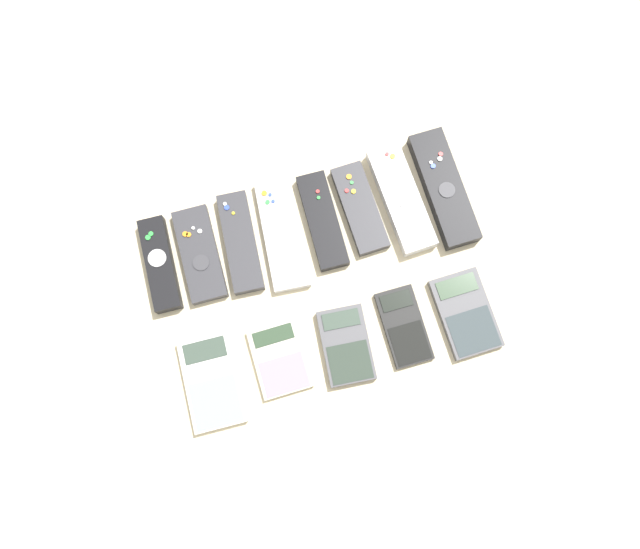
{
  "coord_description": "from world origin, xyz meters",
  "views": [
    {
      "loc": [
        -0.06,
        -0.18,
        0.98
      ],
      "look_at": [
        0.0,
        0.03,
        0.01
      ],
      "focal_mm": 35.0,
      "sensor_mm": 36.0,
      "label": 1
    }
  ],
  "objects_px": {
    "remote_0": "(160,264)",
    "calculator_3": "(404,326)",
    "remote_5": "(360,208)",
    "calculator_4": "(466,313)",
    "remote_2": "(240,242)",
    "remote_7": "(444,188)",
    "calculator_1": "(280,359)",
    "remote_1": "(200,254)",
    "calculator_0": "(212,381)",
    "remote_3": "(282,234)",
    "remote_6": "(401,199)",
    "remote_4": "(322,221)",
    "calculator_2": "(346,345)"
  },
  "relations": [
    {
      "from": "remote_4",
      "to": "calculator_4",
      "type": "distance_m",
      "value": 0.27
    },
    {
      "from": "calculator_1",
      "to": "remote_2",
      "type": "bearing_deg",
      "value": 92.94
    },
    {
      "from": "remote_0",
      "to": "calculator_3",
      "type": "height_order",
      "value": "remote_0"
    },
    {
      "from": "remote_0",
      "to": "calculator_3",
      "type": "distance_m",
      "value": 0.4
    },
    {
      "from": "remote_5",
      "to": "remote_7",
      "type": "xyz_separation_m",
      "value": [
        0.14,
        -0.0,
        0.0
      ]
    },
    {
      "from": "remote_0",
      "to": "remote_2",
      "type": "bearing_deg",
      "value": 1.93
    },
    {
      "from": "remote_2",
      "to": "remote_1",
      "type": "bearing_deg",
      "value": -175.32
    },
    {
      "from": "remote_0",
      "to": "calculator_1",
      "type": "relative_size",
      "value": 1.37
    },
    {
      "from": "calculator_4",
      "to": "remote_1",
      "type": "bearing_deg",
      "value": 149.94
    },
    {
      "from": "remote_1",
      "to": "remote_2",
      "type": "relative_size",
      "value": 0.92
    },
    {
      "from": "remote_4",
      "to": "calculator_3",
      "type": "xyz_separation_m",
      "value": [
        0.08,
        -0.2,
        -0.0
      ]
    },
    {
      "from": "remote_3",
      "to": "remote_2",
      "type": "bearing_deg",
      "value": -178.98
    },
    {
      "from": "remote_6",
      "to": "calculator_2",
      "type": "xyz_separation_m",
      "value": [
        -0.15,
        -0.21,
        -0.0
      ]
    },
    {
      "from": "remote_3",
      "to": "calculator_3",
      "type": "height_order",
      "value": "remote_3"
    },
    {
      "from": "calculator_0",
      "to": "calculator_1",
      "type": "height_order",
      "value": "calculator_0"
    },
    {
      "from": "remote_5",
      "to": "calculator_4",
      "type": "bearing_deg",
      "value": -64.66
    },
    {
      "from": "remote_7",
      "to": "remote_3",
      "type": "bearing_deg",
      "value": 179.03
    },
    {
      "from": "calculator_0",
      "to": "calculator_2",
      "type": "distance_m",
      "value": 0.21
    },
    {
      "from": "remote_5",
      "to": "calculator_2",
      "type": "distance_m",
      "value": 0.23
    },
    {
      "from": "calculator_0",
      "to": "calculator_4",
      "type": "relative_size",
      "value": 1.08
    },
    {
      "from": "remote_2",
      "to": "calculator_1",
      "type": "xyz_separation_m",
      "value": [
        0.01,
        -0.2,
        -0.0
      ]
    },
    {
      "from": "remote_3",
      "to": "remote_6",
      "type": "xyz_separation_m",
      "value": [
        0.2,
        0.01,
        0.0
      ]
    },
    {
      "from": "remote_7",
      "to": "calculator_4",
      "type": "distance_m",
      "value": 0.21
    },
    {
      "from": "remote_0",
      "to": "calculator_3",
      "type": "relative_size",
      "value": 1.24
    },
    {
      "from": "remote_2",
      "to": "remote_4",
      "type": "distance_m",
      "value": 0.14
    },
    {
      "from": "remote_3",
      "to": "calculator_0",
      "type": "relative_size",
      "value": 1.31
    },
    {
      "from": "remote_4",
      "to": "calculator_0",
      "type": "height_order",
      "value": "remote_4"
    },
    {
      "from": "remote_6",
      "to": "calculator_0",
      "type": "distance_m",
      "value": 0.42
    },
    {
      "from": "calculator_2",
      "to": "calculator_4",
      "type": "relative_size",
      "value": 0.92
    },
    {
      "from": "calculator_0",
      "to": "remote_6",
      "type": "bearing_deg",
      "value": 30.33
    },
    {
      "from": "remote_0",
      "to": "calculator_0",
      "type": "distance_m",
      "value": 0.21
    },
    {
      "from": "remote_7",
      "to": "remote_6",
      "type": "bearing_deg",
      "value": 177.09
    },
    {
      "from": "remote_2",
      "to": "calculator_0",
      "type": "xyz_separation_m",
      "value": [
        -0.1,
        -0.2,
        -0.0
      ]
    },
    {
      "from": "remote_6",
      "to": "calculator_4",
      "type": "relative_size",
      "value": 1.4
    },
    {
      "from": "remote_4",
      "to": "calculator_0",
      "type": "bearing_deg",
      "value": -138.45
    },
    {
      "from": "remote_3",
      "to": "remote_5",
      "type": "bearing_deg",
      "value": 7.44
    },
    {
      "from": "remote_1",
      "to": "calculator_3",
      "type": "relative_size",
      "value": 1.26
    },
    {
      "from": "remote_7",
      "to": "calculator_1",
      "type": "distance_m",
      "value": 0.39
    },
    {
      "from": "remote_7",
      "to": "calculator_3",
      "type": "bearing_deg",
      "value": -124.4
    },
    {
      "from": "remote_7",
      "to": "calculator_3",
      "type": "xyz_separation_m",
      "value": [
        -0.13,
        -0.2,
        -0.01
      ]
    },
    {
      "from": "calculator_1",
      "to": "calculator_3",
      "type": "distance_m",
      "value": 0.2
    },
    {
      "from": "remote_2",
      "to": "calculator_3",
      "type": "distance_m",
      "value": 0.29
    },
    {
      "from": "remote_5",
      "to": "remote_1",
      "type": "bearing_deg",
      "value": 178.68
    },
    {
      "from": "calculator_0",
      "to": "calculator_2",
      "type": "bearing_deg",
      "value": 0.76
    },
    {
      "from": "remote_2",
      "to": "remote_4",
      "type": "height_order",
      "value": "same"
    },
    {
      "from": "remote_0",
      "to": "remote_1",
      "type": "bearing_deg",
      "value": 1.19
    },
    {
      "from": "remote_3",
      "to": "remote_5",
      "type": "relative_size",
      "value": 1.23
    },
    {
      "from": "remote_6",
      "to": "calculator_1",
      "type": "bearing_deg",
      "value": -145.9
    },
    {
      "from": "calculator_4",
      "to": "calculator_2",
      "type": "bearing_deg",
      "value": 177.64
    },
    {
      "from": "calculator_3",
      "to": "calculator_1",
      "type": "bearing_deg",
      "value": 178.82
    }
  ]
}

